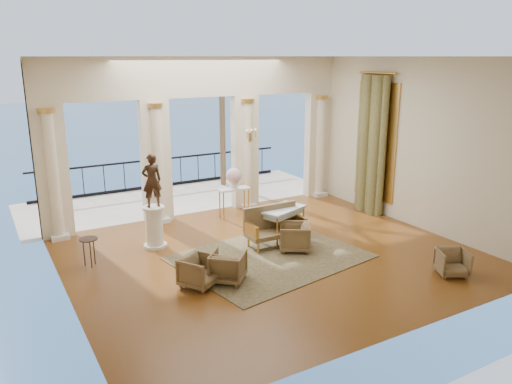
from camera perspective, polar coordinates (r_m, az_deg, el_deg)
floor at (r=11.74m, az=1.80°, el=-7.29°), size 9.00×9.00×0.00m
room_walls at (r=10.04m, az=5.30°, el=5.90°), size 9.00×9.00×9.00m
arcade at (r=14.36m, az=-6.19°, el=7.50°), size 9.00×0.56×4.50m
terrace at (r=16.70m, az=-8.68°, el=-0.73°), size 10.00×3.60×0.10m
balustrade at (r=18.04m, az=-10.60°, el=1.89°), size 9.00×0.06×1.03m
palm_tree at (r=17.60m, az=-3.98°, el=13.89°), size 2.00×2.00×4.50m
sea at (r=70.24m, az=-24.95°, el=5.25°), size 160.00×160.00×0.00m
curtain at (r=14.86m, az=13.02°, el=5.26°), size 0.33×1.40×4.09m
window_frame at (r=14.98m, az=13.56°, el=5.61°), size 0.04×1.60×3.40m
wall_sconce at (r=14.75m, az=-0.65°, el=6.39°), size 0.30×0.11×0.33m
rug at (r=11.64m, az=1.64°, el=-7.44°), size 4.49×3.76×0.02m
armchair_a at (r=10.22m, az=-6.49°, el=-8.84°), size 0.90×0.89×0.69m
armchair_b at (r=11.43m, az=21.54°, el=-7.37°), size 0.80×0.79×0.62m
armchair_c at (r=11.97m, az=4.42°, el=-5.01°), size 0.94×0.95×0.73m
armchair_d at (r=10.38m, az=-3.24°, el=-8.35°), size 0.93×0.93×0.70m
settee at (r=12.28m, az=2.01°, el=-3.85°), size 1.47×0.63×0.98m
game_table at (r=12.52m, az=3.00°, el=-2.21°), size 1.37×1.04×0.83m
pedestal at (r=12.33m, az=-11.53°, el=-4.02°), size 0.56×0.56×1.03m
statue at (r=12.00m, az=-11.83°, el=1.29°), size 0.48×0.32×1.28m
console_table at (r=14.31m, az=-2.53°, el=-0.13°), size 0.92×0.41×0.85m
urn at (r=14.19m, az=-2.55°, el=1.75°), size 0.44×0.44×0.59m
side_table at (r=11.60m, az=-18.58°, el=-5.48°), size 0.40×0.40×0.64m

